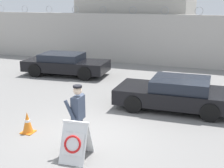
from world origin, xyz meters
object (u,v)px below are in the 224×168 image
(parked_car_front_coupe, at_px, (65,64))
(parked_car_rear_sedan, at_px, (176,93))
(traffic_cone_mid, at_px, (27,123))
(security_guard, at_px, (78,114))
(barricade_sign, at_px, (76,141))

(parked_car_front_coupe, relative_size, parked_car_rear_sedan, 1.07)
(traffic_cone_mid, distance_m, parked_car_rear_sedan, 5.34)
(security_guard, xyz_separation_m, traffic_cone_mid, (-1.91, 0.39, -0.66))
(barricade_sign, relative_size, parked_car_front_coupe, 0.22)
(barricade_sign, height_order, traffic_cone_mid, barricade_sign)
(traffic_cone_mid, relative_size, parked_car_rear_sedan, 0.16)
(barricade_sign, distance_m, security_guard, 0.77)
(traffic_cone_mid, xyz_separation_m, parked_car_rear_sedan, (3.83, 3.72, 0.27))
(parked_car_front_coupe, bearing_deg, barricade_sign, -64.56)
(security_guard, height_order, traffic_cone_mid, security_guard)
(parked_car_rear_sedan, bearing_deg, barricade_sign, 68.39)
(barricade_sign, xyz_separation_m, traffic_cone_mid, (-2.10, 0.95, -0.17))
(traffic_cone_mid, distance_m, parked_car_front_coupe, 7.54)
(barricade_sign, bearing_deg, traffic_cone_mid, 150.36)
(security_guard, relative_size, parked_car_front_coupe, 0.39)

